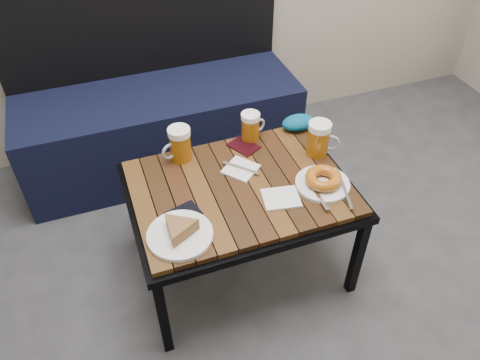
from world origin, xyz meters
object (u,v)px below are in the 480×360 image
object	(u,v)px
bench	(160,119)
cafe_table	(240,194)
passport_navy	(183,214)
knit_pouch	(298,122)
beer_mug_right	(319,139)
plate_pie	(180,232)
beer_mug_left	(180,144)
beer_mug_centre	(251,126)
passport_burgundy	(244,146)
plate_bagel	(323,181)

from	to	relation	value
bench	cafe_table	xyz separation A→B (m)	(0.14, -0.83, 0.16)
passport_navy	knit_pouch	distance (m)	0.69
beer_mug_right	plate_pie	size ratio (longest dim) A/B	0.65
beer_mug_left	knit_pouch	world-z (taller)	beer_mug_left
beer_mug_left	knit_pouch	bearing A→B (deg)	164.15
cafe_table	passport_navy	size ratio (longest dim) A/B	7.28
beer_mug_centre	plate_pie	xyz separation A→B (m)	(-0.42, -0.43, -0.04)
beer_mug_left	passport_burgundy	xyz separation A→B (m)	(0.26, -0.02, -0.07)
beer_mug_left	beer_mug_centre	size ratio (longest dim) A/B	1.13
bench	passport_burgundy	size ratio (longest dim) A/B	11.67
bench	passport_navy	xyz separation A→B (m)	(-0.10, -0.90, 0.20)
plate_pie	plate_bagel	size ratio (longest dim) A/B	0.84
plate_pie	plate_bagel	xyz separation A→B (m)	(0.57, 0.06, -0.00)
beer_mug_left	beer_mug_right	world-z (taller)	beer_mug_right
beer_mug_left	plate_bagel	bearing A→B (deg)	124.97
beer_mug_right	cafe_table	bearing A→B (deg)	-136.58
beer_mug_right	knit_pouch	world-z (taller)	beer_mug_right
bench	passport_navy	bearing A→B (deg)	-96.05
passport_burgundy	beer_mug_centre	bearing A→B (deg)	13.74
passport_burgundy	bench	bearing A→B (deg)	83.16
bench	cafe_table	world-z (taller)	bench
plate_bagel	passport_navy	bearing A→B (deg)	176.44
passport_burgundy	passport_navy	bearing A→B (deg)	-167.28
plate_bagel	knit_pouch	world-z (taller)	knit_pouch
cafe_table	beer_mug_right	world-z (taller)	beer_mug_right
cafe_table	knit_pouch	distance (m)	0.45
passport_navy	beer_mug_left	bearing A→B (deg)	151.07
bench	beer_mug_centre	size ratio (longest dim) A/B	11.15
bench	plate_pie	xyz separation A→B (m)	(-0.13, -1.00, 0.22)
plate_pie	knit_pouch	distance (m)	0.77
plate_pie	beer_mug_right	bearing A→B (deg)	21.10
bench	knit_pouch	distance (m)	0.79
bench	cafe_table	bearing A→B (deg)	-80.14
plate_bagel	passport_navy	distance (m)	0.53
bench	knit_pouch	bearing A→B (deg)	-48.40
knit_pouch	cafe_table	bearing A→B (deg)	-144.16
plate_bagel	knit_pouch	xyz separation A→B (m)	(0.07, 0.36, 0.01)
beer_mug_centre	beer_mug_right	bearing A→B (deg)	-55.86
plate_pie	passport_burgundy	xyz separation A→B (m)	(0.37, 0.39, -0.02)
passport_navy	plate_bagel	bearing A→B (deg)	70.65
beer_mug_centre	plate_bagel	size ratio (longest dim) A/B	0.47
passport_burgundy	plate_bagel	bearing A→B (deg)	-86.79
beer_mug_left	beer_mug_right	xyz separation A→B (m)	(0.53, -0.16, 0.00)
cafe_table	plate_pie	size ratio (longest dim) A/B	3.75
cafe_table	passport_navy	world-z (taller)	passport_navy
knit_pouch	beer_mug_left	bearing A→B (deg)	-177.19
bench	beer_mug_right	bearing A→B (deg)	-55.99
beer_mug_centre	plate_pie	world-z (taller)	beer_mug_centre
beer_mug_left	plate_pie	bearing A→B (deg)	56.38
beer_mug_centre	passport_burgundy	distance (m)	0.09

